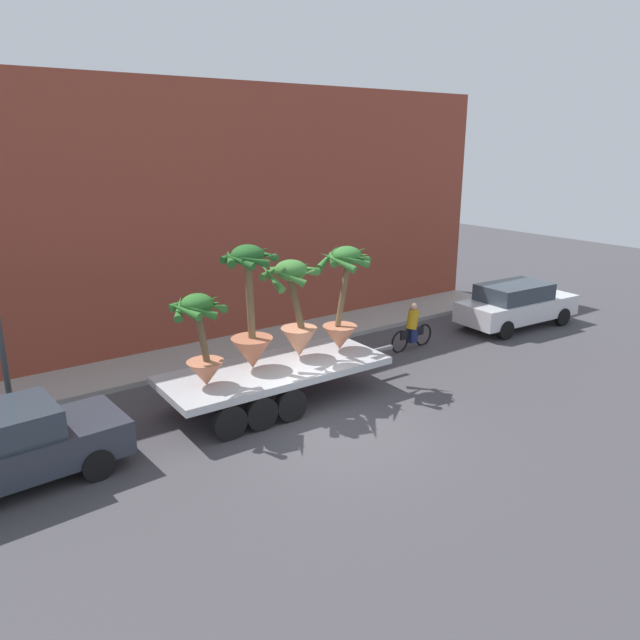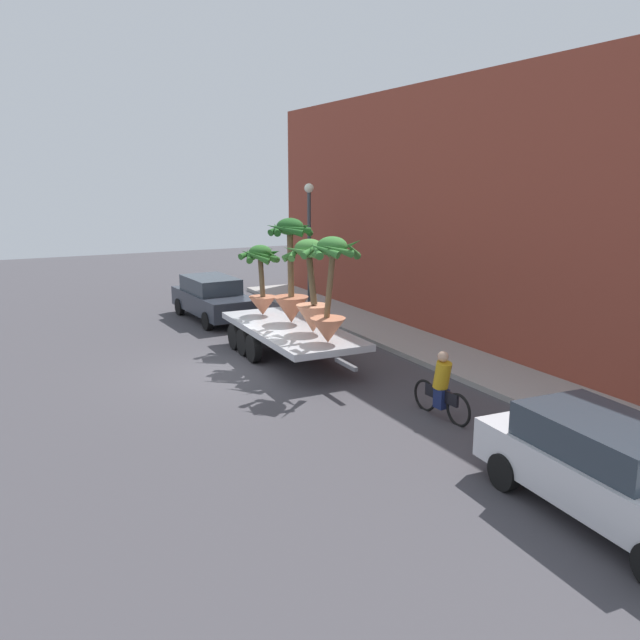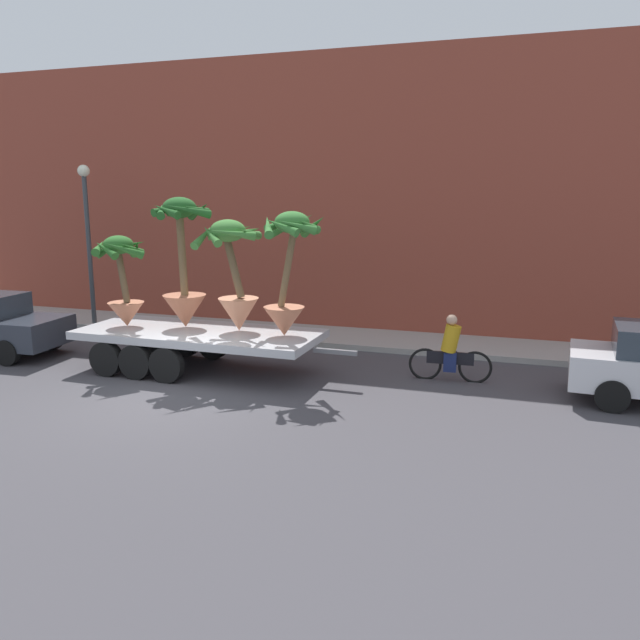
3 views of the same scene
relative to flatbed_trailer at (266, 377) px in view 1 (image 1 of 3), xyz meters
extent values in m
plane|color=#423F44|center=(0.61, -1.99, -0.76)|extent=(60.00, 60.00, 0.00)
cube|color=#A39E99|center=(0.61, 4.11, -0.69)|extent=(24.00, 2.20, 0.15)
cube|color=brown|center=(0.61, 5.81, 3.31)|extent=(24.00, 1.20, 8.14)
cube|color=#B7BABF|center=(0.26, 0.00, 0.13)|extent=(5.73, 2.37, 0.18)
cylinder|color=black|center=(-1.55, 1.09, -0.36)|extent=(0.80, 0.23, 0.80)
cylinder|color=black|center=(-1.58, -1.05, -0.36)|extent=(0.80, 0.23, 0.80)
cylinder|color=black|center=(-0.75, 1.08, -0.36)|extent=(0.80, 0.23, 0.80)
cylinder|color=black|center=(-0.78, -1.06, -0.36)|extent=(0.80, 0.23, 0.80)
cylinder|color=black|center=(0.05, 1.07, -0.36)|extent=(0.80, 0.23, 0.80)
cylinder|color=black|center=(0.02, -1.07, -0.36)|extent=(0.80, 0.23, 0.80)
cube|color=slate|center=(3.61, -0.05, -0.02)|extent=(1.00, 0.11, 0.10)
cone|color=#C17251|center=(-1.64, -0.10, 0.51)|extent=(0.86, 0.86, 0.58)
cylinder|color=brown|center=(-1.70, -0.10, 1.49)|extent=(0.34, 0.16, 1.38)
ellipsoid|color=#2D6B28|center=(-1.75, -0.10, 2.18)|extent=(0.71, 0.71, 0.44)
cone|color=#2D6B28|center=(-1.38, -0.13, 2.10)|extent=(0.26, 0.79, 0.45)
cone|color=#2D6B28|center=(-1.46, 0.18, 2.09)|extent=(0.71, 0.73, 0.53)
cone|color=#2D6B28|center=(-1.77, 0.35, 2.13)|extent=(0.92, 0.24, 0.38)
cone|color=#2D6B28|center=(-2.10, 0.09, 2.09)|extent=(0.55, 0.80, 0.50)
cone|color=#2D6B28|center=(-2.15, -0.28, 2.13)|extent=(0.56, 0.90, 0.39)
cone|color=#2D6B28|center=(-1.85, -0.45, 2.09)|extent=(0.77, 0.40, 0.47)
cone|color=#2D6B28|center=(-1.40, -0.41, 2.11)|extent=(0.78, 0.84, 0.51)
cone|color=#B26647|center=(-0.24, 0.25, 0.61)|extent=(1.03, 1.03, 0.78)
cylinder|color=brown|center=(-0.25, 0.25, 2.02)|extent=(0.23, 0.18, 2.05)
ellipsoid|color=#235B23|center=(-0.27, 0.25, 3.05)|extent=(0.78, 0.78, 0.49)
cone|color=#235B23|center=(0.18, 0.20, 3.01)|extent=(0.29, 0.94, 0.35)
cone|color=#235B23|center=(0.02, 0.64, 2.98)|extent=(0.93, 0.76, 0.50)
cone|color=#235B23|center=(-0.38, 0.66, 3.01)|extent=(0.90, 0.43, 0.37)
cone|color=#235B23|center=(-0.67, 0.40, 3.01)|extent=(0.50, 0.89, 0.36)
cone|color=#235B23|center=(-0.63, 0.05, 2.99)|extent=(0.59, 0.83, 0.43)
cone|color=#235B23|center=(-0.39, -0.14, 2.99)|extent=(0.85, 0.44, 0.41)
cone|color=#235B23|center=(0.14, -0.11, 3.01)|extent=(0.88, 0.97, 0.42)
cone|color=#C17251|center=(2.36, 0.11, 0.55)|extent=(0.92, 0.92, 0.66)
cylinder|color=brown|center=(2.47, 0.11, 1.82)|extent=(0.50, 0.15, 1.87)
ellipsoid|color=#387A33|center=(2.57, 0.11, 2.75)|extent=(0.77, 0.77, 0.48)
cone|color=#387A33|center=(2.97, 0.04, 2.70)|extent=(0.33, 0.86, 0.42)
cone|color=#387A33|center=(2.94, 0.48, 2.67)|extent=(0.89, 0.88, 0.59)
cone|color=#387A33|center=(2.35, 0.60, 2.67)|extent=(1.06, 0.62, 0.63)
cone|color=#387A33|center=(2.22, 0.29, 2.70)|extent=(0.55, 0.82, 0.39)
cone|color=#387A33|center=(2.10, -0.11, 2.69)|extent=(0.63, 1.04, 0.54)
cone|color=#387A33|center=(2.48, -0.30, 2.69)|extent=(0.88, 0.37, 0.46)
cone|color=#387A33|center=(2.80, -0.25, 2.70)|extent=(0.85, 0.65, 0.42)
cone|color=tan|center=(1.16, 0.27, 0.61)|extent=(0.94, 0.94, 0.77)
cylinder|color=brown|center=(1.05, 0.27, 1.76)|extent=(0.54, 0.18, 1.54)
ellipsoid|color=#428438|center=(0.94, 0.27, 2.54)|extent=(0.82, 0.82, 0.51)
cone|color=#428438|center=(1.47, 0.29, 2.50)|extent=(0.24, 1.09, 0.39)
cone|color=#428438|center=(1.21, 0.72, 2.50)|extent=(1.01, 0.72, 0.38)
cone|color=#428438|center=(0.74, 0.74, 2.49)|extent=(1.04, 0.59, 0.43)
cone|color=#428438|center=(0.36, 0.28, 2.45)|extent=(0.22, 1.14, 0.67)
cone|color=#428438|center=(0.68, -0.05, 2.45)|extent=(0.78, 0.68, 0.52)
cone|color=#428438|center=(1.25, -0.15, 2.50)|extent=(0.97, 0.79, 0.36)
torus|color=black|center=(6.52, 1.07, -0.42)|extent=(0.74, 0.11, 0.74)
torus|color=black|center=(5.42, 1.00, -0.42)|extent=(0.74, 0.11, 0.74)
cube|color=black|center=(5.97, 1.03, -0.24)|extent=(1.04, 0.13, 0.28)
cylinder|color=gold|center=(5.97, 1.03, 0.21)|extent=(0.46, 0.37, 0.65)
sphere|color=tan|center=(5.97, 1.03, 0.63)|extent=(0.24, 0.24, 0.24)
cube|color=navy|center=(5.97, 1.03, -0.32)|extent=(0.29, 0.26, 0.44)
cube|color=silver|center=(10.70, 0.62, -0.09)|extent=(4.65, 2.01, 0.70)
cube|color=#2D3842|center=(10.47, 0.64, 0.54)|extent=(2.60, 1.71, 0.56)
cylinder|color=black|center=(12.23, 1.35, -0.44)|extent=(0.65, 0.24, 0.64)
cylinder|color=black|center=(12.13, -0.28, -0.44)|extent=(0.65, 0.24, 0.64)
cylinder|color=black|center=(9.27, 1.53, -0.44)|extent=(0.65, 0.24, 0.64)
cylinder|color=black|center=(9.17, -0.11, -0.44)|extent=(0.65, 0.24, 0.64)
cube|color=#2D333D|center=(-5.96, -0.33, -0.09)|extent=(4.61, 2.01, 0.70)
cylinder|color=black|center=(-4.55, 0.57, -0.44)|extent=(0.65, 0.24, 0.64)
cylinder|color=black|center=(-4.44, -1.06, -0.44)|extent=(0.65, 0.24, 0.64)
camera|label=1|loc=(-6.96, -12.01, 5.59)|focal=33.68mm
camera|label=2|loc=(16.70, -7.43, 4.41)|focal=36.05mm
camera|label=3|loc=(7.41, -12.72, 3.35)|focal=35.11mm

